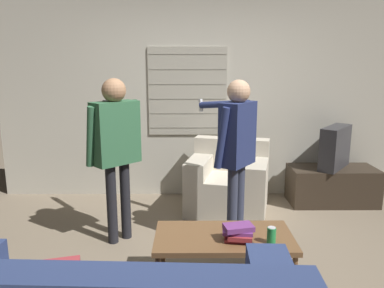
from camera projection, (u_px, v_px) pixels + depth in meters
name	position (u px, v px, depth m)	size (l,w,h in m)	color
ground_plane	(201.00, 273.00, 3.19)	(16.00, 16.00, 0.00)	#7F705B
wall_back	(197.00, 100.00, 4.90)	(5.20, 0.08, 2.55)	#BCB7A8
armchair_beige	(228.00, 183.00, 4.51)	(1.08, 0.98, 0.85)	beige
coffee_table	(224.00, 240.00, 2.91)	(1.07, 0.55, 0.45)	brown
tv_stand	(332.00, 185.00, 4.76)	(1.07, 0.51, 0.47)	#33281E
tv	(335.00, 147.00, 4.65)	(0.54, 0.60, 0.53)	#2D2D33
person_left_standing	(115.00, 140.00, 3.59)	(0.52, 0.83, 1.62)	black
person_right_standing	(236.00, 142.00, 3.55)	(0.55, 0.76, 1.61)	#33384C
book_stack	(239.00, 233.00, 2.80)	(0.24, 0.20, 0.12)	maroon
soda_can	(271.00, 235.00, 2.76)	(0.07, 0.07, 0.13)	#238E47
spare_remote	(246.00, 241.00, 2.77)	(0.10, 0.13, 0.02)	black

